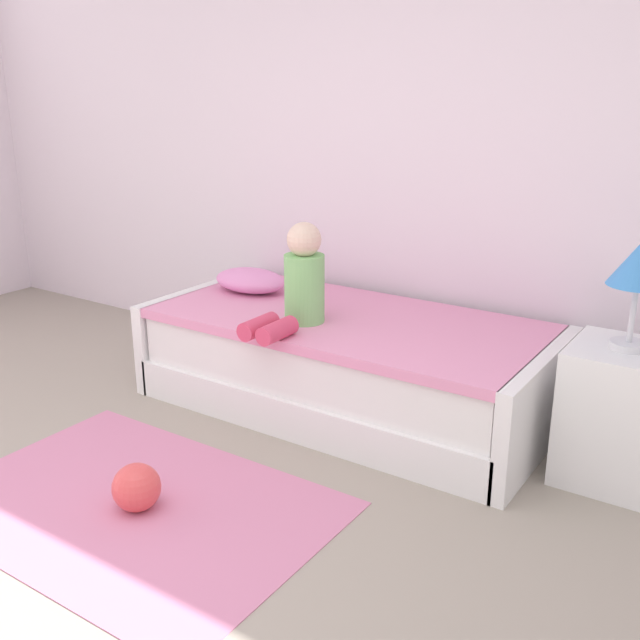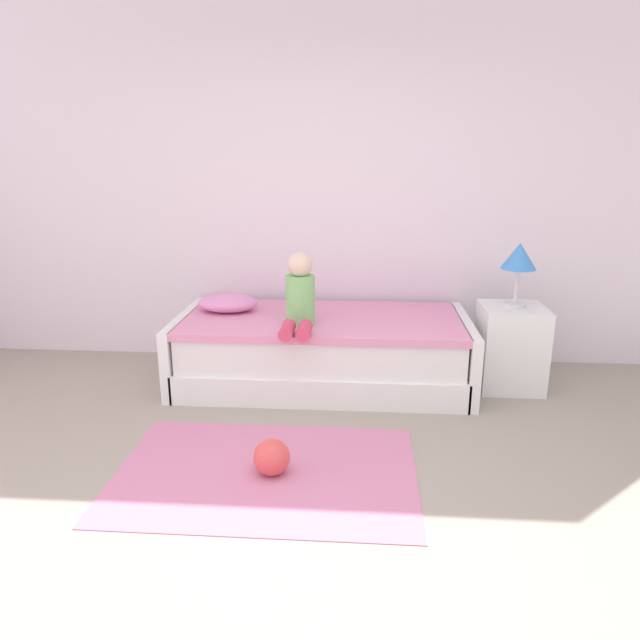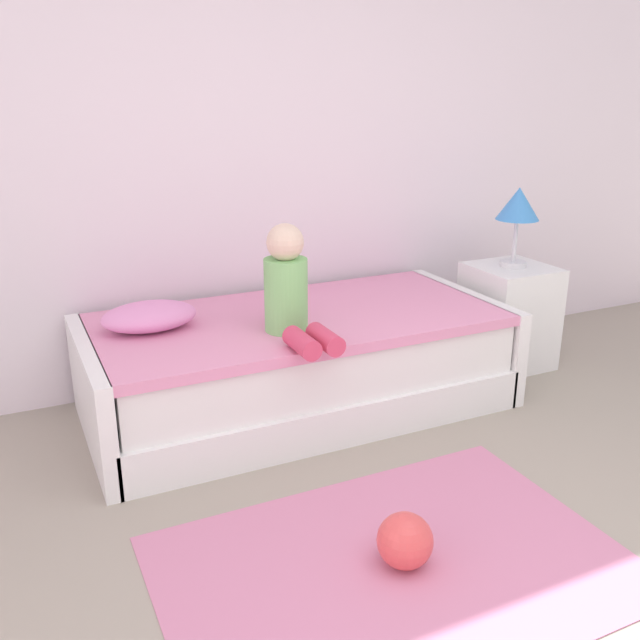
# 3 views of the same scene
# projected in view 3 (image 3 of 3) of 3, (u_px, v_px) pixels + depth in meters

# --- Properties ---
(wall_rear) EXTENTS (7.20, 0.10, 2.90)m
(wall_rear) POSITION_uv_depth(u_px,v_px,m) (266.00, 112.00, 3.67)
(wall_rear) COLOR white
(wall_rear) RESTS_ON ground
(bed) EXTENTS (2.11, 1.00, 0.50)m
(bed) POSITION_uv_depth(u_px,v_px,m) (299.00, 362.00, 3.51)
(bed) COLOR white
(bed) RESTS_ON ground
(nightstand) EXTENTS (0.44, 0.44, 0.60)m
(nightstand) POSITION_uv_depth(u_px,v_px,m) (508.00, 316.00, 4.05)
(nightstand) COLOR white
(nightstand) RESTS_ON ground
(table_lamp) EXTENTS (0.24, 0.24, 0.45)m
(table_lamp) POSITION_uv_depth(u_px,v_px,m) (518.00, 208.00, 3.84)
(table_lamp) COLOR silver
(table_lamp) RESTS_ON nightstand
(child_figure) EXTENTS (0.20, 0.51, 0.50)m
(child_figure) POSITION_uv_depth(u_px,v_px,m) (290.00, 290.00, 3.11)
(child_figure) COLOR #7FC672
(child_figure) RESTS_ON bed
(pillow) EXTENTS (0.44, 0.30, 0.13)m
(pillow) POSITION_uv_depth(u_px,v_px,m) (149.00, 316.00, 3.20)
(pillow) COLOR #EA8CC6
(pillow) RESTS_ON bed
(toy_ball) EXTENTS (0.20, 0.20, 0.20)m
(toy_ball) POSITION_uv_depth(u_px,v_px,m) (405.00, 541.00, 2.36)
(toy_ball) COLOR #E54C4C
(toy_ball) RESTS_ON ground
(area_rug) EXTENTS (1.60, 1.10, 0.01)m
(area_rug) POSITION_uv_depth(u_px,v_px,m) (395.00, 565.00, 2.39)
(area_rug) COLOR pink
(area_rug) RESTS_ON ground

